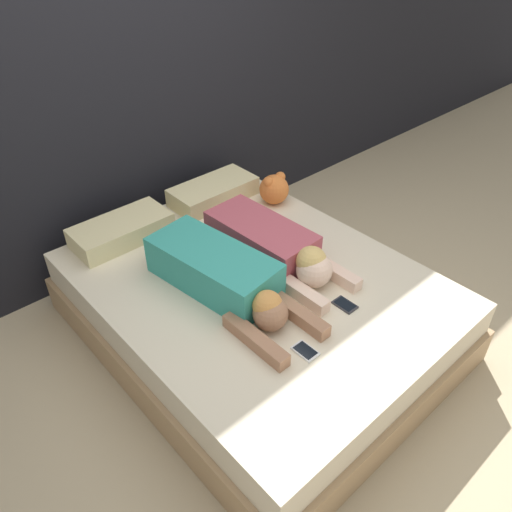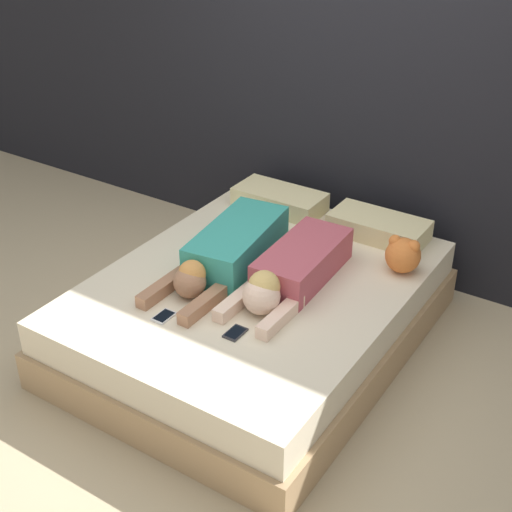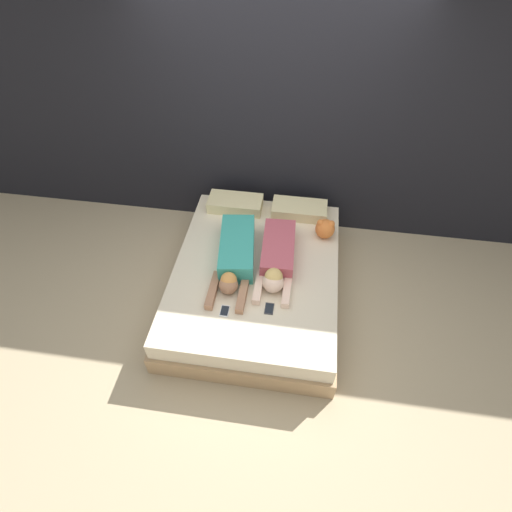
% 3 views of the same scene
% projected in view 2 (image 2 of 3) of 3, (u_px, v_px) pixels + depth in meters
% --- Properties ---
extents(ground_plane, '(12.00, 12.00, 0.00)m').
position_uv_depth(ground_plane, '(256.00, 340.00, 4.15)').
color(ground_plane, tan).
extents(wall_back, '(12.00, 0.06, 2.60)m').
position_uv_depth(wall_back, '(361.00, 71.00, 4.35)').
color(wall_back, black).
rests_on(wall_back, ground_plane).
extents(bed, '(1.63, 2.07, 0.42)m').
position_uv_depth(bed, '(256.00, 311.00, 4.05)').
color(bed, tan).
rests_on(bed, ground_plane).
extents(pillow_head_left, '(0.59, 0.29, 0.13)m').
position_uv_depth(pillow_head_left, '(280.00, 199.00, 4.67)').
color(pillow_head_left, beige).
rests_on(pillow_head_left, bed).
extents(pillow_head_right, '(0.59, 0.29, 0.13)m').
position_uv_depth(pillow_head_right, '(379.00, 227.00, 4.34)').
color(pillow_head_right, beige).
rests_on(pillow_head_right, bed).
extents(person_left, '(0.42, 1.07, 0.22)m').
position_uv_depth(person_left, '(228.00, 251.00, 4.00)').
color(person_left, teal).
rests_on(person_left, bed).
extents(person_right, '(0.33, 0.97, 0.23)m').
position_uv_depth(person_right, '(291.00, 271.00, 3.84)').
color(person_right, '#B24C59').
rests_on(person_right, bed).
extents(cell_phone_left, '(0.08, 0.12, 0.01)m').
position_uv_depth(cell_phone_left, '(164.00, 316.00, 3.62)').
color(cell_phone_left, silver).
rests_on(cell_phone_left, bed).
extents(cell_phone_right, '(0.08, 0.12, 0.01)m').
position_uv_depth(cell_phone_right, '(235.00, 333.00, 3.50)').
color(cell_phone_right, '#2D2D33').
rests_on(cell_phone_right, bed).
extents(plush_toy, '(0.20, 0.20, 0.21)m').
position_uv_depth(plush_toy, '(403.00, 254.00, 3.97)').
color(plush_toy, orange).
rests_on(plush_toy, bed).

